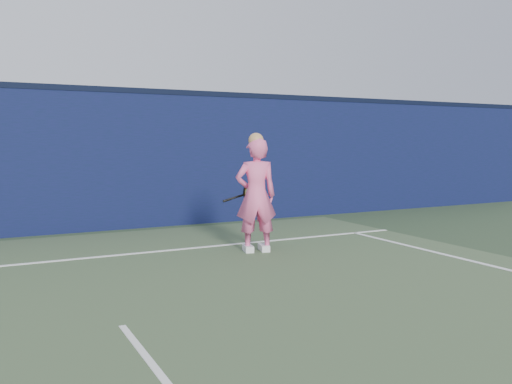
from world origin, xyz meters
TOP-DOWN VIEW (x-y plane):
  - ground at (0.00, 0.00)m, footprint 80.00×80.00m
  - backstop_wall at (0.00, 6.50)m, footprint 24.00×0.40m
  - wall_cap at (0.00, 6.50)m, footprint 24.00×0.42m
  - player at (2.53, 3.38)m, footprint 0.68×0.53m
  - racket at (2.65, 3.81)m, footprint 0.62×0.18m

SIDE VIEW (x-z plane):
  - ground at x=0.00m, z-range 0.00..0.00m
  - racket at x=2.65m, z-range 0.66..0.99m
  - player at x=2.53m, z-range -0.03..1.71m
  - backstop_wall at x=0.00m, z-range 0.00..2.50m
  - wall_cap at x=0.00m, z-range 2.50..2.60m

